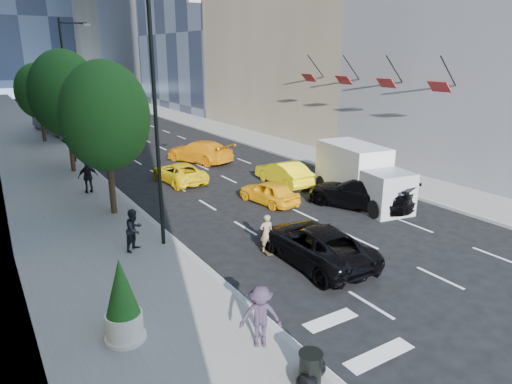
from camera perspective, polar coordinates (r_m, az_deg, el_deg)
ground at (r=19.82m, az=10.93°, el=-6.65°), size 160.00×160.00×0.00m
sidewalk_left at (r=43.99m, az=-26.83°, el=4.97°), size 6.00×120.00×0.15m
sidewalk_right at (r=49.32m, az=-4.29°, el=7.85°), size 4.00×120.00×0.15m
lamp_near at (r=18.37m, az=-11.97°, el=10.28°), size 2.13×0.22×10.00m
lamp_far at (r=35.76m, az=-22.34°, el=12.48°), size 2.13×0.22×10.00m
tree_near at (r=22.97m, az=-18.34°, el=8.95°), size 4.20×4.20×7.46m
tree_mid at (r=32.69m, az=-22.81°, el=11.25°), size 4.50×4.50×7.99m
tree_far at (r=45.58m, az=-25.59°, el=11.30°), size 3.90×3.90×6.92m
traffic_signal at (r=53.63m, az=-25.78°, el=11.47°), size 2.48×0.53×5.20m
facade_flags at (r=32.84m, az=13.54°, el=13.62°), size 1.85×13.30×2.05m
skateboarder at (r=18.49m, az=1.31°, el=-5.46°), size 0.63×0.47×1.57m
black_sedan_lincoln at (r=17.94m, az=7.45°, el=-6.45°), size 2.67×5.48×1.50m
black_sedan_mercedes at (r=24.59m, az=12.94°, el=-0.06°), size 4.30×6.12×1.65m
taxi_a at (r=24.67m, az=1.62°, el=-0.01°), size 2.05×3.93×1.28m
taxi_b at (r=28.35m, az=3.45°, el=2.42°), size 1.65×4.49×1.47m
taxi_c at (r=29.12m, az=-9.58°, el=2.40°), size 2.34×4.67×1.27m
taxi_d at (r=34.51m, az=-7.09°, el=5.06°), size 4.20×5.95×1.60m
city_bus at (r=49.73m, az=-22.94°, el=8.57°), size 4.47×12.61×3.44m
box_truck at (r=25.59m, az=12.99°, el=2.24°), size 3.23×6.56×3.00m
pedestrian_a at (r=19.08m, az=-14.98°, el=-4.57°), size 1.07×1.03×1.74m
pedestrian_b at (r=27.70m, az=-20.25°, el=1.82°), size 1.13×0.50×1.90m
pedestrian_c at (r=12.72m, az=0.57°, el=-15.31°), size 1.33×1.16×1.78m
trash_can at (r=11.83m, az=6.80°, el=-21.12°), size 0.55×0.55×0.82m
planter_shrub at (r=13.32m, az=-16.36°, el=-13.06°), size 1.03×1.03×2.46m
garbage_bags at (r=11.97m, az=6.84°, el=-21.54°), size 1.08×1.04×0.53m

